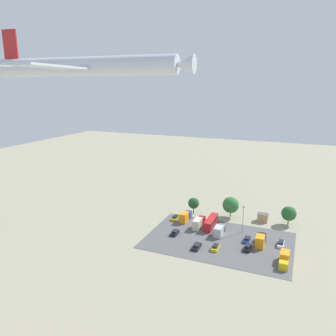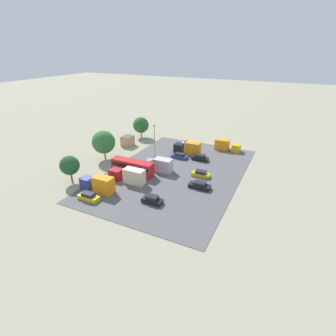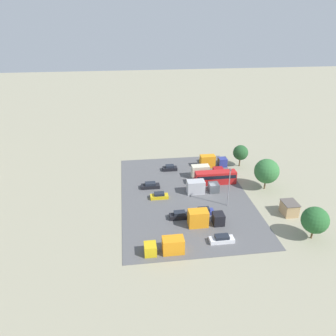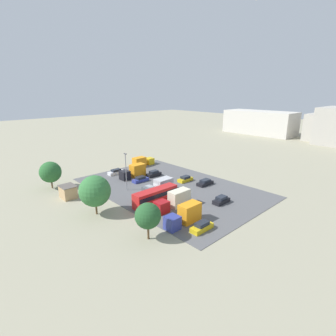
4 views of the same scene
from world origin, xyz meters
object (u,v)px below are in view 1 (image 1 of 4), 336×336
at_px(parked_car_2, 175,218).
at_px(airplane, 88,66).
at_px(shed_building, 263,218).
at_px(parked_car_3, 197,246).
at_px(parked_truck_1, 199,223).
at_px(parked_car_1, 247,240).
at_px(parked_car_4, 215,247).
at_px(parked_truck_0, 219,230).
at_px(parked_car_5, 281,244).
at_px(parked_truck_3, 260,240).
at_px(bus, 211,222).
at_px(parked_car_6, 175,233).
at_px(parked_truck_2, 284,259).
at_px(parked_truck_4, 185,217).
at_px(parked_car_0, 248,248).

xyz_separation_m(parked_car_2, airplane, (-2.34, 51.69, 50.89)).
xyz_separation_m(shed_building, parked_car_3, (15.85, 29.15, -0.78)).
relative_size(parked_truck_1, airplane, 0.21).
bearing_deg(parked_car_1, parked_car_3, 38.42).
relative_size(shed_building, parked_car_4, 0.90).
height_order(parked_car_3, parked_truck_0, parked_truck_0).
height_order(parked_car_2, parked_car_5, parked_car_2).
distance_m(parked_truck_1, parked_truck_3, 22.51).
relative_size(shed_building, airplane, 0.09).
height_order(parked_car_4, parked_truck_0, parked_truck_0).
bearing_deg(parked_car_3, airplane, 70.56).
height_order(bus, parked_car_3, bus).
xyz_separation_m(parked_car_4, parked_car_6, (15.02, -4.61, 0.05)).
xyz_separation_m(parked_car_3, parked_car_5, (-23.48, -11.81, 0.00)).
height_order(parked_car_5, parked_car_6, parked_car_6).
height_order(parked_truck_1, parked_truck_2, parked_truck_1).
height_order(parked_truck_3, parked_truck_4, parked_truck_3).
bearing_deg(parked_truck_1, parked_car_4, -54.39).
bearing_deg(airplane, parked_car_3, 156.58).
relative_size(parked_car_2, parked_car_3, 0.96).
bearing_deg(parked_car_3, parked_truck_1, -74.34).
xyz_separation_m(bus, airplane, (11.59, 50.39, 49.76)).
xyz_separation_m(parked_truck_1, airplane, (7.57, 48.68, 49.99)).
height_order(bus, parked_truck_0, bus).
bearing_deg(parked_car_6, parked_car_3, 146.82).
distance_m(parked_truck_0, parked_truck_2, 23.94).
xyz_separation_m(parked_car_6, airplane, (2.21, 39.79, 50.89)).
bearing_deg(parked_truck_4, parked_car_6, -86.13).
bearing_deg(shed_building, parked_car_3, 61.46).
height_order(parked_car_1, parked_car_3, parked_car_3).
xyz_separation_m(parked_car_0, parked_car_5, (-9.03, -6.73, -0.08)).
relative_size(parked_car_1, parked_truck_4, 0.58).
xyz_separation_m(parked_car_6, parked_truck_0, (-13.59, -5.79, 0.83)).
relative_size(parked_car_6, airplane, 0.10).
relative_size(bus, parked_truck_2, 1.45).
relative_size(parked_car_1, parked_truck_0, 0.56).
distance_m(shed_building, parked_car_2, 31.97).
distance_m(shed_building, parked_truck_2, 29.73).
bearing_deg(bus, parked_truck_1, 23.09).
xyz_separation_m(shed_building, parked_truck_3, (-1.71, 19.52, 0.22)).
distance_m(parked_car_3, parked_truck_2, 25.20).
bearing_deg(parked_truck_2, parked_car_3, 2.09).
bearing_deg(parked_truck_4, parked_truck_3, -17.64).
distance_m(parked_car_6, parked_truck_3, 27.40).
xyz_separation_m(parked_car_1, parked_car_3, (13.38, 10.62, 0.02)).
xyz_separation_m(parked_car_5, parked_truck_3, (5.92, 2.18, 1.00)).
relative_size(bus, parked_truck_4, 1.38).
bearing_deg(parked_truck_0, parked_truck_2, -27.76).
distance_m(parked_car_1, parked_truck_2, 15.28).
xyz_separation_m(parked_car_0, parked_truck_4, (24.89, -13.46, 0.92)).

